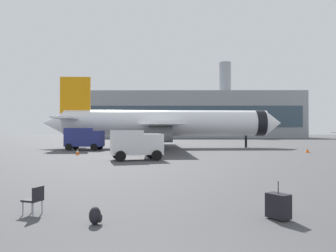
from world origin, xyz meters
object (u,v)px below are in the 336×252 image
object	(u,v)px
safety_cone_near	(78,152)
gate_chair	(35,198)
cargo_van	(136,143)
airplane_at_gate	(165,123)
traveller_backpack	(96,216)
rolling_suitcase	(278,206)
safety_cone_mid	(307,150)
service_truck	(84,138)

from	to	relation	value
safety_cone_near	gate_chair	size ratio (longest dim) A/B	0.72
cargo_van	airplane_at_gate	bearing A→B (deg)	83.92
gate_chair	traveller_backpack	bearing A→B (deg)	-25.52
traveller_backpack	gate_chair	size ratio (longest dim) A/B	0.56
safety_cone_near	traveller_backpack	size ratio (longest dim) A/B	1.29
airplane_at_gate	rolling_suitcase	size ratio (longest dim) A/B	32.48
safety_cone_mid	gate_chair	world-z (taller)	gate_chair
cargo_van	gate_chair	size ratio (longest dim) A/B	5.56
airplane_at_gate	traveller_backpack	size ratio (longest dim) A/B	74.44
safety_cone_near	cargo_van	bearing A→B (deg)	-41.91
traveller_backpack	gate_chair	world-z (taller)	gate_chair
airplane_at_gate	traveller_backpack	distance (m)	39.91
airplane_at_gate	cargo_van	bearing A→B (deg)	-96.08
safety_cone_near	rolling_suitcase	distance (m)	28.10
safety_cone_mid	traveller_backpack	xyz separation A→B (m)	(-18.03, -29.23, -0.09)
safety_cone_near	safety_cone_mid	world-z (taller)	safety_cone_mid
safety_cone_near	gate_chair	world-z (taller)	gate_chair
gate_chair	safety_cone_mid	bearing A→B (deg)	54.52
cargo_van	gate_chair	world-z (taller)	cargo_van
safety_cone_near	traveller_backpack	world-z (taller)	safety_cone_near
service_truck	gate_chair	world-z (taller)	service_truck
cargo_van	safety_cone_near	world-z (taller)	cargo_van
airplane_at_gate	service_truck	xyz separation A→B (m)	(-10.54, -5.91, -2.05)
airplane_at_gate	traveller_backpack	xyz separation A→B (m)	(-1.22, -39.74, -3.42)
airplane_at_gate	cargo_van	distance (m)	20.62
safety_cone_mid	rolling_suitcase	xyz separation A→B (m)	(-12.87, -28.69, 0.07)
safety_cone_mid	cargo_van	bearing A→B (deg)	-152.52
safety_cone_near	safety_cone_mid	size ratio (longest dim) A/B	0.94
safety_cone_mid	service_truck	bearing A→B (deg)	170.45
cargo_van	safety_cone_mid	xyz separation A→B (m)	(18.98, 9.88, -1.13)
rolling_suitcase	cargo_van	bearing A→B (deg)	108.01
service_truck	gate_chair	distance (m)	33.64
rolling_suitcase	traveller_backpack	bearing A→B (deg)	-174.03
rolling_suitcase	safety_cone_near	bearing A→B (deg)	117.42
airplane_at_gate	safety_cone_near	world-z (taller)	airplane_at_gate
cargo_van	service_truck	bearing A→B (deg)	120.02
airplane_at_gate	safety_cone_near	size ratio (longest dim) A/B	57.91
airplane_at_gate	safety_cone_near	distance (m)	17.19
cargo_van	rolling_suitcase	bearing A→B (deg)	-71.99
safety_cone_mid	rolling_suitcase	world-z (taller)	rolling_suitcase
cargo_van	traveller_backpack	bearing A→B (deg)	-87.20
cargo_van	gate_chair	xyz separation A→B (m)	(-1.14, -18.36, -0.95)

